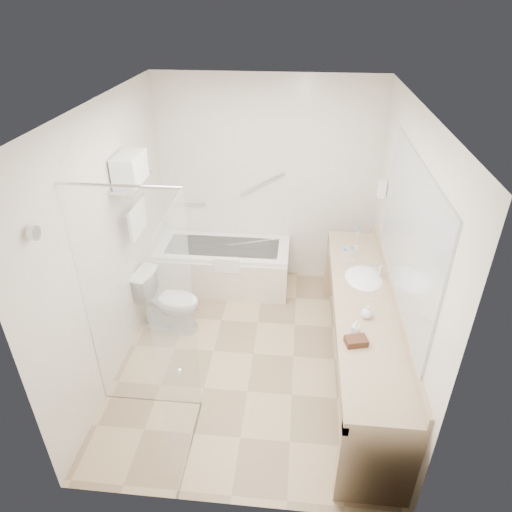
# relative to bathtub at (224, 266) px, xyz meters

# --- Properties ---
(floor) EXTENTS (3.20, 3.20, 0.00)m
(floor) POSITION_rel_bathtub_xyz_m (0.50, -1.24, -0.28)
(floor) COLOR tan
(floor) RESTS_ON ground
(ceiling) EXTENTS (2.60, 3.20, 0.10)m
(ceiling) POSITION_rel_bathtub_xyz_m (0.50, -1.24, 2.22)
(ceiling) COLOR silver
(ceiling) RESTS_ON wall_back
(wall_back) EXTENTS (2.60, 0.10, 2.50)m
(wall_back) POSITION_rel_bathtub_xyz_m (0.50, 0.36, 0.97)
(wall_back) COLOR silver
(wall_back) RESTS_ON ground
(wall_front) EXTENTS (2.60, 0.10, 2.50)m
(wall_front) POSITION_rel_bathtub_xyz_m (0.50, -2.84, 0.97)
(wall_front) COLOR silver
(wall_front) RESTS_ON ground
(wall_left) EXTENTS (0.10, 3.20, 2.50)m
(wall_left) POSITION_rel_bathtub_xyz_m (-0.80, -1.24, 0.97)
(wall_left) COLOR silver
(wall_left) RESTS_ON ground
(wall_right) EXTENTS (0.10, 3.20, 2.50)m
(wall_right) POSITION_rel_bathtub_xyz_m (1.80, -1.24, 0.97)
(wall_right) COLOR silver
(wall_right) RESTS_ON ground
(bathtub) EXTENTS (1.60, 0.73, 0.59)m
(bathtub) POSITION_rel_bathtub_xyz_m (0.00, 0.00, 0.00)
(bathtub) COLOR white
(bathtub) RESTS_ON floor
(grab_bar_short) EXTENTS (0.40, 0.03, 0.03)m
(grab_bar_short) POSITION_rel_bathtub_xyz_m (-0.45, 0.32, 0.67)
(grab_bar_short) COLOR silver
(grab_bar_short) RESTS_ON wall_back
(grab_bar_long) EXTENTS (0.53, 0.03, 0.33)m
(grab_bar_long) POSITION_rel_bathtub_xyz_m (0.45, 0.32, 0.97)
(grab_bar_long) COLOR silver
(grab_bar_long) RESTS_ON wall_back
(shower_enclosure) EXTENTS (0.96, 0.91, 2.11)m
(shower_enclosure) POSITION_rel_bathtub_xyz_m (-0.13, -2.16, 0.79)
(shower_enclosure) COLOR silver
(shower_enclosure) RESTS_ON floor
(towel_shelf) EXTENTS (0.24, 0.55, 0.81)m
(towel_shelf) POSITION_rel_bathtub_xyz_m (-0.67, -0.89, 1.48)
(towel_shelf) COLOR silver
(towel_shelf) RESTS_ON wall_left
(vanity_counter) EXTENTS (0.55, 2.70, 0.95)m
(vanity_counter) POSITION_rel_bathtub_xyz_m (1.52, -1.39, 0.36)
(vanity_counter) COLOR tan
(vanity_counter) RESTS_ON floor
(sink) EXTENTS (0.40, 0.52, 0.14)m
(sink) POSITION_rel_bathtub_xyz_m (1.55, -0.99, 0.54)
(sink) COLOR white
(sink) RESTS_ON vanity_counter
(faucet) EXTENTS (0.03, 0.03, 0.14)m
(faucet) POSITION_rel_bathtub_xyz_m (1.70, -0.99, 0.65)
(faucet) COLOR silver
(faucet) RESTS_ON vanity_counter
(mirror) EXTENTS (0.02, 2.00, 1.20)m
(mirror) POSITION_rel_bathtub_xyz_m (1.79, -1.39, 1.27)
(mirror) COLOR #A4AAB0
(mirror) RESTS_ON wall_right
(hairdryer_unit) EXTENTS (0.08, 0.10, 0.18)m
(hairdryer_unit) POSITION_rel_bathtub_xyz_m (1.75, -0.19, 1.17)
(hairdryer_unit) COLOR silver
(hairdryer_unit) RESTS_ON wall_right
(toilet) EXTENTS (0.74, 0.49, 0.68)m
(toilet) POSITION_rel_bathtub_xyz_m (-0.45, -0.88, 0.06)
(toilet) COLOR white
(toilet) RESTS_ON floor
(amenity_basket) EXTENTS (0.19, 0.15, 0.06)m
(amenity_basket) POSITION_rel_bathtub_xyz_m (1.39, -1.96, 0.60)
(amenity_basket) COLOR #4E2C1C
(amenity_basket) RESTS_ON vanity_counter
(soap_bottle_a) EXTENTS (0.11, 0.14, 0.06)m
(soap_bottle_a) POSITION_rel_bathtub_xyz_m (1.39, -1.85, 0.60)
(soap_bottle_a) COLOR silver
(soap_bottle_a) RESTS_ON vanity_counter
(soap_bottle_b) EXTENTS (0.13, 0.15, 0.09)m
(soap_bottle_b) POSITION_rel_bathtub_xyz_m (1.51, -1.61, 0.62)
(soap_bottle_b) COLOR silver
(soap_bottle_b) RESTS_ON vanity_counter
(water_bottle_left) EXTENTS (0.06, 0.06, 0.19)m
(water_bottle_left) POSITION_rel_bathtub_xyz_m (1.44, -0.72, 0.66)
(water_bottle_left) COLOR silver
(water_bottle_left) RESTS_ON vanity_counter
(water_bottle_mid) EXTENTS (0.06, 0.06, 0.19)m
(water_bottle_mid) POSITION_rel_bathtub_xyz_m (1.37, -0.77, 0.66)
(water_bottle_mid) COLOR silver
(water_bottle_mid) RESTS_ON vanity_counter
(water_bottle_right) EXTENTS (0.06, 0.06, 0.18)m
(water_bottle_right) POSITION_rel_bathtub_xyz_m (1.54, -0.27, 0.66)
(water_bottle_right) COLOR silver
(water_bottle_right) RESTS_ON vanity_counter
(drinking_glass_near) EXTENTS (0.07, 0.07, 0.08)m
(drinking_glass_near) POSITION_rel_bathtub_xyz_m (1.45, -0.83, 0.62)
(drinking_glass_near) COLOR silver
(drinking_glass_near) RESTS_ON vanity_counter
(drinking_glass_far) EXTENTS (0.08, 0.08, 0.10)m
(drinking_glass_far) POSITION_rel_bathtub_xyz_m (1.50, -0.56, 0.62)
(drinking_glass_far) COLOR silver
(drinking_glass_far) RESTS_ON vanity_counter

